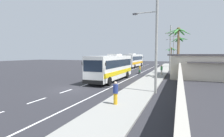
# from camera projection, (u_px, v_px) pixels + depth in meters

# --- Properties ---
(ground_plane) EXTENTS (160.00, 160.00, 0.00)m
(ground_plane) POSITION_uv_depth(u_px,v_px,m) (71.00, 89.00, 18.31)
(ground_plane) COLOR #28282D
(sidewalk_kerb) EXTENTS (3.20, 90.00, 0.14)m
(sidewalk_kerb) POSITION_uv_depth(u_px,v_px,m) (151.00, 79.00, 25.15)
(sidewalk_kerb) COLOR gray
(sidewalk_kerb) RESTS_ON ground
(lane_markings) EXTENTS (3.60, 71.00, 0.01)m
(lane_markings) POSITION_uv_depth(u_px,v_px,m) (129.00, 75.00, 31.23)
(lane_markings) COLOR white
(lane_markings) RESTS_ON ground
(boundary_wall) EXTENTS (0.24, 60.00, 2.48)m
(boundary_wall) POSITION_uv_depth(u_px,v_px,m) (180.00, 70.00, 27.40)
(boundary_wall) COLOR #9E998E
(boundary_wall) RESTS_ON ground
(coach_bus_foreground) EXTENTS (3.09, 11.24, 3.75)m
(coach_bus_foreground) POSITION_uv_depth(u_px,v_px,m) (111.00, 67.00, 24.47)
(coach_bus_foreground) COLOR silver
(coach_bus_foreground) RESTS_ON ground
(coach_bus_far_lane) EXTENTS (3.02, 12.53, 3.92)m
(coach_bus_far_lane) POSITION_uv_depth(u_px,v_px,m) (134.00, 60.00, 50.06)
(coach_bus_far_lane) COLOR white
(coach_bus_far_lane) RESTS_ON ground
(motorcycle_beside_bus) EXTENTS (0.56, 1.96, 1.66)m
(motorcycle_beside_bus) POSITION_uv_depth(u_px,v_px,m) (140.00, 70.00, 33.22)
(motorcycle_beside_bus) COLOR black
(motorcycle_beside_bus) RESTS_ON ground
(pedestrian_near_kerb) EXTENTS (0.36, 0.36, 1.68)m
(pedestrian_near_kerb) POSITION_uv_depth(u_px,v_px,m) (161.00, 70.00, 30.03)
(pedestrian_near_kerb) COLOR beige
(pedestrian_near_kerb) RESTS_ON sidewalk_kerb
(pedestrian_midwalk) EXTENTS (0.36, 0.36, 1.64)m
(pedestrian_midwalk) POSITION_uv_depth(u_px,v_px,m) (116.00, 92.00, 12.35)
(pedestrian_midwalk) COLOR gold
(pedestrian_midwalk) RESTS_ON sidewalk_kerb
(utility_pole_nearest) EXTENTS (3.30, 0.24, 10.22)m
(utility_pole_nearest) POSITION_uv_depth(u_px,v_px,m) (156.00, 36.00, 16.19)
(utility_pole_nearest) COLOR #9E9E99
(utility_pole_nearest) RESTS_ON ground
(utility_pole_mid) EXTENTS (2.12, 0.24, 9.20)m
(utility_pole_mid) POSITION_uv_depth(u_px,v_px,m) (170.00, 49.00, 33.68)
(utility_pole_mid) COLOR #9E9E99
(utility_pole_mid) RESTS_ON ground
(utility_pole_far) EXTENTS (3.45, 0.24, 10.43)m
(utility_pole_far) POSITION_uv_depth(u_px,v_px,m) (173.00, 48.00, 51.20)
(utility_pole_far) COLOR #9E9E99
(utility_pole_far) RESTS_ON ground
(palm_nearest) EXTENTS (3.52, 3.43, 7.73)m
(palm_nearest) POSITION_uv_depth(u_px,v_px,m) (178.00, 41.00, 26.18)
(palm_nearest) COLOR brown
(palm_nearest) RESTS_ON ground
(palm_second) EXTENTS (2.90, 2.73, 6.93)m
(palm_second) POSITION_uv_depth(u_px,v_px,m) (179.00, 49.00, 31.54)
(palm_second) COLOR brown
(palm_second) RESTS_ON ground
(palm_third) EXTENTS (3.58, 3.25, 5.68)m
(palm_third) POSITION_uv_depth(u_px,v_px,m) (171.00, 52.00, 49.71)
(palm_third) COLOR brown
(palm_third) RESTS_ON ground
(roadside_building) EXTENTS (15.36, 9.14, 3.72)m
(roadside_building) POSITION_uv_depth(u_px,v_px,m) (222.00, 66.00, 26.30)
(roadside_building) COLOR beige
(roadside_building) RESTS_ON ground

